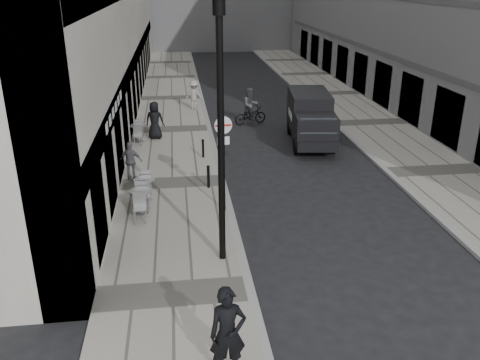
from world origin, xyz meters
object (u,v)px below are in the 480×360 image
object	(u,v)px
sign_post	(224,150)
lamppost	(221,126)
panel_van	(310,116)
cyclist	(250,110)
walking_man	(228,333)

from	to	relation	value
sign_post	lamppost	bearing A→B (deg)	-103.88
panel_van	cyclist	xyz separation A→B (m)	(-2.45, 3.69, -0.56)
walking_man	sign_post	distance (m)	7.99
sign_post	lamppost	distance (m)	3.69
panel_van	cyclist	bearing A→B (deg)	130.58
cyclist	walking_man	bearing A→B (deg)	-117.65
sign_post	lamppost	world-z (taller)	lamppost
walking_man	sign_post	xyz separation A→B (m)	(0.69, 7.87, 1.20)
lamppost	cyclist	world-z (taller)	lamppost
sign_post	panel_van	xyz separation A→B (m)	(5.02, 7.63, -0.99)
sign_post	lamppost	size ratio (longest dim) A/B	0.49
walking_man	panel_van	size ratio (longest dim) A/B	0.39
walking_man	panel_van	xyz separation A→B (m)	(5.71, 15.50, 0.21)
sign_post	cyclist	bearing A→B (deg)	69.78
walking_man	panel_van	bearing A→B (deg)	66.03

